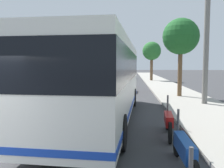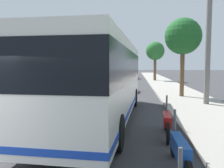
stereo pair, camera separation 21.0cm
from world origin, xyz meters
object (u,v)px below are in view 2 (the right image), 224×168
motorcycle_far_end (180,150)px  car_far_distant (131,74)px  car_behind_bus (127,73)px  roadside_tree_far_block (155,51)px  utility_pole (208,45)px  coach_bus (101,76)px  car_ahead_same_lane (121,83)px  motorcycle_mid_row (167,122)px  roadside_tree_mid_block (183,37)px

motorcycle_far_end → car_far_distant: size_ratio=0.52×
car_behind_bus → roadside_tree_far_block: (-14.79, -4.58, 3.54)m
roadside_tree_far_block → utility_pole: 20.29m
coach_bus → car_behind_bus: coach_bus is taller
car_ahead_same_lane → car_far_distant: size_ratio=0.98×
coach_bus → car_far_distant: bearing=2.2°
coach_bus → car_far_distant: coach_bus is taller
motorcycle_far_end → car_far_distant: bearing=2.8°
motorcycle_far_end → roadside_tree_far_block: size_ratio=0.40×
car_far_distant → utility_pole: size_ratio=0.64×
coach_bus → motorcycle_far_end: (-4.56, -2.43, -1.41)m
car_behind_bus → coach_bus: bearing=177.2°
utility_pole → car_ahead_same_lane: bearing=36.8°
coach_bus → roadside_tree_far_block: bearing=-6.5°
coach_bus → motorcycle_mid_row: bearing=-126.3°
coach_bus → car_far_distant: size_ratio=2.51×
motorcycle_far_end → motorcycle_mid_row: bearing=-1.6°
motorcycle_mid_row → car_far_distant: bearing=8.9°
car_far_distant → car_behind_bus: bearing=9.5°
car_behind_bus → roadside_tree_mid_block: size_ratio=0.81×
motorcycle_far_end → car_behind_bus: (43.40, 2.84, 0.26)m
car_far_distant → car_behind_bus: (9.06, 0.98, -0.00)m
motorcycle_mid_row → roadside_tree_far_block: roadside_tree_far_block is taller
coach_bus → car_ahead_same_lane: coach_bus is taller
motorcycle_far_end → car_behind_bus: 43.49m
motorcycle_mid_row → car_ahead_same_lane: bearing=15.8°
coach_bus → roadside_tree_mid_block: roadside_tree_mid_block is taller
motorcycle_mid_row → car_ahead_same_lane: car_ahead_same_lane is taller
motorcycle_mid_row → car_ahead_same_lane: 13.18m
car_ahead_same_lane → motorcycle_mid_row: bearing=-166.7°
roadside_tree_mid_block → motorcycle_far_end: bearing=169.0°
motorcycle_far_end → utility_pole: size_ratio=0.33×
car_far_distant → utility_pole: 26.56m
coach_bus → car_far_distant: (29.78, -0.57, -1.14)m
motorcycle_mid_row → utility_pole: bearing=-21.2°
coach_bus → motorcycle_mid_row: size_ratio=5.12×
utility_pole → car_far_distant: bearing=10.6°
roadside_tree_far_block → car_far_distant: bearing=32.0°
coach_bus → roadside_tree_mid_block: (6.99, -4.67, 2.39)m
car_ahead_same_lane → car_far_distant: car_ahead_same_lane is taller
car_ahead_same_lane → car_far_distant: bearing=1.6°
motorcycle_far_end → car_behind_bus: car_behind_bus is taller
car_behind_bus → roadside_tree_far_block: size_ratio=0.79×
utility_pole → roadside_tree_far_block: bearing=3.6°
motorcycle_far_end → roadside_tree_mid_block: roadside_tree_mid_block is taller
roadside_tree_mid_block → roadside_tree_far_block: size_ratio=0.98×
coach_bus → car_ahead_same_lane: (10.91, -0.12, -1.15)m
car_behind_bus → roadside_tree_mid_block: roadside_tree_mid_block is taller
motorcycle_far_end → roadside_tree_mid_block: (11.55, -2.25, 3.80)m
car_behind_bus → car_far_distant: bearing=-177.2°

